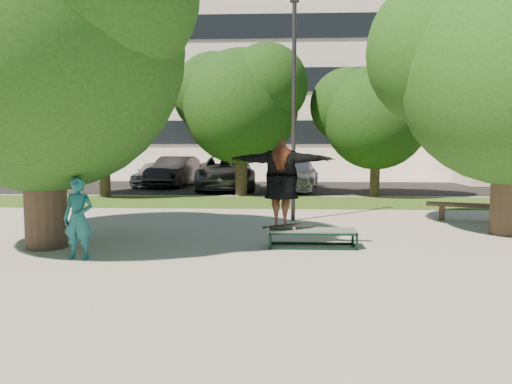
{
  "coord_description": "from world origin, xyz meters",
  "views": [
    {
      "loc": [
        0.6,
        -8.97,
        2.11
      ],
      "look_at": [
        0.16,
        0.6,
        1.21
      ],
      "focal_mm": 35.0,
      "sensor_mm": 36.0,
      "label": 1
    }
  ],
  "objects_px": {
    "lamppost": "(294,108)",
    "car_silver_b": "(295,175)",
    "car_grey": "(225,173)",
    "grind_box": "(312,238)",
    "tree_left": "(36,30)",
    "bench": "(488,207)",
    "bystander": "(78,218)",
    "tree_right": "(509,60)",
    "car_silver_a": "(155,174)",
    "car_dark": "(175,171)"
  },
  "relations": [
    {
      "from": "lamppost",
      "to": "car_silver_b",
      "type": "xyz_separation_m",
      "value": [
        0.34,
        9.53,
        -2.43
      ]
    },
    {
      "from": "car_grey",
      "to": "grind_box",
      "type": "bearing_deg",
      "value": -82.52
    },
    {
      "from": "tree_left",
      "to": "bench",
      "type": "xyz_separation_m",
      "value": [
        10.65,
        3.83,
        -4.01
      ]
    },
    {
      "from": "bystander",
      "to": "tree_right",
      "type": "bearing_deg",
      "value": 22.84
    },
    {
      "from": "bench",
      "to": "car_silver_b",
      "type": "height_order",
      "value": "car_silver_b"
    },
    {
      "from": "car_silver_a",
      "to": "car_dark",
      "type": "xyz_separation_m",
      "value": [
        1.01,
        0.05,
        0.11
      ]
    },
    {
      "from": "grind_box",
      "to": "car_grey",
      "type": "relative_size",
      "value": 0.31
    },
    {
      "from": "bench",
      "to": "car_grey",
      "type": "distance_m",
      "value": 12.97
    },
    {
      "from": "tree_left",
      "to": "car_grey",
      "type": "distance_m",
      "value": 14.39
    },
    {
      "from": "bench",
      "to": "car_dark",
      "type": "bearing_deg",
      "value": 151.99
    },
    {
      "from": "lamppost",
      "to": "car_dark",
      "type": "distance_m",
      "value": 13.08
    },
    {
      "from": "lamppost",
      "to": "car_grey",
      "type": "distance_m",
      "value": 10.55
    },
    {
      "from": "lamppost",
      "to": "car_grey",
      "type": "bearing_deg",
      "value": 106.96
    },
    {
      "from": "car_silver_a",
      "to": "tree_left",
      "type": "bearing_deg",
      "value": -78.56
    },
    {
      "from": "lamppost",
      "to": "bench",
      "type": "xyz_separation_m",
      "value": [
        5.36,
        -0.08,
        -2.74
      ]
    },
    {
      "from": "tree_right",
      "to": "car_silver_a",
      "type": "relative_size",
      "value": 1.67
    },
    {
      "from": "tree_right",
      "to": "grind_box",
      "type": "xyz_separation_m",
      "value": [
        -4.62,
        -1.8,
        -3.9
      ]
    },
    {
      "from": "bench",
      "to": "car_silver_a",
      "type": "xyz_separation_m",
      "value": [
        -12.13,
        11.52,
        0.25
      ]
    },
    {
      "from": "grind_box",
      "to": "car_grey",
      "type": "height_order",
      "value": "car_grey"
    },
    {
      "from": "tree_left",
      "to": "bystander",
      "type": "height_order",
      "value": "tree_left"
    },
    {
      "from": "lamppost",
      "to": "bench",
      "type": "distance_m",
      "value": 6.02
    },
    {
      "from": "grind_box",
      "to": "car_grey",
      "type": "xyz_separation_m",
      "value": [
        -3.29,
        13.55,
        0.62
      ]
    },
    {
      "from": "lamppost",
      "to": "grind_box",
      "type": "distance_m",
      "value": 4.76
    },
    {
      "from": "bystander",
      "to": "lamppost",
      "type": "bearing_deg",
      "value": 54.56
    },
    {
      "from": "grind_box",
      "to": "car_silver_a",
      "type": "distance_m",
      "value": 16.74
    },
    {
      "from": "car_silver_b",
      "to": "car_dark",
      "type": "bearing_deg",
      "value": 169.95
    },
    {
      "from": "car_silver_a",
      "to": "car_dark",
      "type": "relative_size",
      "value": 0.83
    },
    {
      "from": "bystander",
      "to": "car_dark",
      "type": "xyz_separation_m",
      "value": [
        -1.66,
        16.51,
        0.01
      ]
    },
    {
      "from": "tree_right",
      "to": "bench",
      "type": "bearing_deg",
      "value": 76.55
    },
    {
      "from": "lamppost",
      "to": "car_silver_a",
      "type": "height_order",
      "value": "lamppost"
    },
    {
      "from": "lamppost",
      "to": "grind_box",
      "type": "relative_size",
      "value": 3.39
    },
    {
      "from": "lamppost",
      "to": "car_dark",
      "type": "relative_size",
      "value": 1.3
    },
    {
      "from": "tree_right",
      "to": "bench",
      "type": "xyz_separation_m",
      "value": [
        0.44,
        1.84,
        -3.68
      ]
    },
    {
      "from": "car_grey",
      "to": "car_silver_b",
      "type": "height_order",
      "value": "car_grey"
    },
    {
      "from": "tree_right",
      "to": "car_dark",
      "type": "relative_size",
      "value": 1.39
    },
    {
      "from": "bystander",
      "to": "bench",
      "type": "xyz_separation_m",
      "value": [
        9.46,
        4.93,
        -0.35
      ]
    },
    {
      "from": "car_grey",
      "to": "car_silver_a",
      "type": "bearing_deg",
      "value": 150.7
    },
    {
      "from": "car_silver_b",
      "to": "tree_right",
      "type": "bearing_deg",
      "value": -60.34
    },
    {
      "from": "tree_right",
      "to": "lamppost",
      "type": "relative_size",
      "value": 1.07
    },
    {
      "from": "bystander",
      "to": "car_grey",
      "type": "bearing_deg",
      "value": 89.66
    },
    {
      "from": "lamppost",
      "to": "bystander",
      "type": "relative_size",
      "value": 3.99
    },
    {
      "from": "car_grey",
      "to": "car_dark",
      "type": "bearing_deg",
      "value": 142.79
    },
    {
      "from": "tree_right",
      "to": "lamppost",
      "type": "bearing_deg",
      "value": 158.72
    },
    {
      "from": "grind_box",
      "to": "tree_right",
      "type": "bearing_deg",
      "value": 21.24
    },
    {
      "from": "bystander",
      "to": "car_dark",
      "type": "distance_m",
      "value": 16.59
    },
    {
      "from": "car_silver_b",
      "to": "bystander",
      "type": "bearing_deg",
      "value": -99.15
    },
    {
      "from": "car_dark",
      "to": "car_silver_b",
      "type": "relative_size",
      "value": 0.95
    },
    {
      "from": "grind_box",
      "to": "car_grey",
      "type": "bearing_deg",
      "value": 103.67
    },
    {
      "from": "grind_box",
      "to": "car_silver_b",
      "type": "relative_size",
      "value": 0.36
    },
    {
      "from": "grind_box",
      "to": "car_dark",
      "type": "distance_m",
      "value": 16.39
    }
  ]
}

